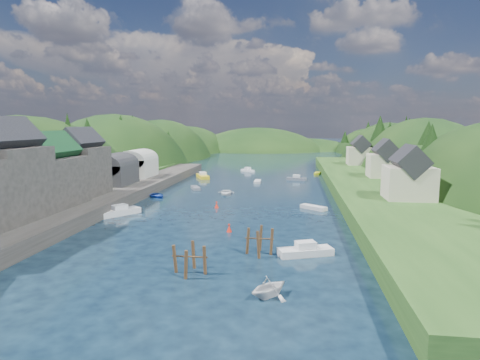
# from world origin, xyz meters

# --- Properties ---
(ground) EXTENTS (600.00, 600.00, 0.00)m
(ground) POSITION_xyz_m (0.00, 50.00, 0.00)
(ground) COLOR black
(ground) RESTS_ON ground
(hillside_left) EXTENTS (44.00, 245.56, 52.00)m
(hillside_left) POSITION_xyz_m (-45.00, 75.00, -8.03)
(hillside_left) COLOR black
(hillside_left) RESTS_ON ground
(hillside_right) EXTENTS (36.00, 245.56, 48.00)m
(hillside_right) POSITION_xyz_m (45.00, 75.00, -7.41)
(hillside_right) COLOR black
(hillside_right) RESTS_ON ground
(far_hills) EXTENTS (103.00, 68.00, 44.00)m
(far_hills) POSITION_xyz_m (1.22, 174.01, -10.80)
(far_hills) COLOR black
(far_hills) RESTS_ON ground
(hill_trees) EXTENTS (91.14, 149.94, 11.85)m
(hill_trees) POSITION_xyz_m (1.30, 64.30, 11.11)
(hill_trees) COLOR black
(hill_trees) RESTS_ON ground
(quay_left) EXTENTS (12.00, 110.00, 2.00)m
(quay_left) POSITION_xyz_m (-24.00, 20.00, 1.00)
(quay_left) COLOR #2D2B28
(quay_left) RESTS_ON ground
(terrace_left_grass) EXTENTS (12.00, 110.00, 2.50)m
(terrace_left_grass) POSITION_xyz_m (-31.00, 20.00, 1.25)
(terrace_left_grass) COLOR #234719
(terrace_left_grass) RESTS_ON ground
(quayside_buildings) EXTENTS (8.00, 35.84, 12.90)m
(quayside_buildings) POSITION_xyz_m (-26.00, 6.39, 7.09)
(quayside_buildings) COLOR #2D2B28
(quayside_buildings) RESTS_ON quay_left
(boat_sheds) EXTENTS (7.00, 21.00, 7.50)m
(boat_sheds) POSITION_xyz_m (-26.00, 39.00, 5.27)
(boat_sheds) COLOR #2D2D30
(boat_sheds) RESTS_ON quay_left
(terrace_right) EXTENTS (16.00, 120.00, 2.40)m
(terrace_right) POSITION_xyz_m (25.00, 40.00, 1.20)
(terrace_right) COLOR #234719
(terrace_right) RESTS_ON ground
(right_bank_cottages) EXTENTS (9.00, 59.24, 8.41)m
(right_bank_cottages) POSITION_xyz_m (28.00, 48.33, 5.84)
(right_bank_cottages) COLOR beige
(right_bank_cottages) RESTS_ON terrace_right
(piling_cluster_near) EXTENTS (3.42, 3.17, 3.31)m
(piling_cluster_near) POSITION_xyz_m (-0.01, -6.81, 1.09)
(piling_cluster_near) COLOR #382314
(piling_cluster_near) RESTS_ON ground
(piling_cluster_far) EXTENTS (3.07, 2.88, 3.48)m
(piling_cluster_far) POSITION_xyz_m (5.95, -0.37, 1.17)
(piling_cluster_far) COLOR #382314
(piling_cluster_far) RESTS_ON ground
(channel_buoy_near) EXTENTS (0.70, 0.70, 1.10)m
(channel_buoy_near) POSITION_xyz_m (1.29, 8.02, 0.48)
(channel_buoy_near) COLOR red
(channel_buoy_near) RESTS_ON ground
(channel_buoy_far) EXTENTS (0.70, 0.70, 1.10)m
(channel_buoy_far) POSITION_xyz_m (-3.19, 22.48, 0.48)
(channel_buoy_far) COLOR red
(channel_buoy_far) RESTS_ON ground
(moored_boats) EXTENTS (36.66, 91.88, 2.35)m
(moored_boats) POSITION_xyz_m (-6.08, 19.38, 0.61)
(moored_boats) COLOR silver
(moored_boats) RESTS_ON ground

